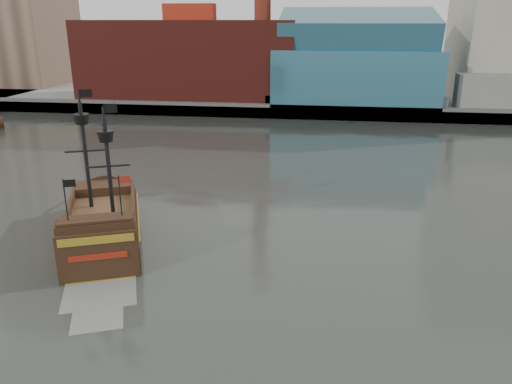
# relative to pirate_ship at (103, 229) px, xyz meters

# --- Properties ---
(ground) EXTENTS (400.00, 400.00, 0.00)m
(ground) POSITION_rel_pirate_ship_xyz_m (12.19, -7.35, -1.17)
(ground) COLOR #252722
(ground) RESTS_ON ground
(promenade_far) EXTENTS (220.00, 60.00, 2.00)m
(promenade_far) POSITION_rel_pirate_ship_xyz_m (12.19, 84.65, -0.17)
(promenade_far) COLOR slate
(promenade_far) RESTS_ON ground
(seawall) EXTENTS (220.00, 1.00, 2.60)m
(seawall) POSITION_rel_pirate_ship_xyz_m (12.19, 55.15, 0.13)
(seawall) COLOR #4C4C49
(seawall) RESTS_ON ground
(pirate_ship) EXTENTS (11.23, 17.94, 12.94)m
(pirate_ship) POSITION_rel_pirate_ship_xyz_m (0.00, 0.00, 0.00)
(pirate_ship) COLOR black
(pirate_ship) RESTS_ON ground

